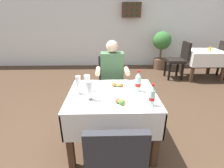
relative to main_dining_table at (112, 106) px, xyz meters
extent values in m
plane|color=#473323|center=(0.11, -0.03, -0.57)|extent=(11.00, 11.00, 0.00)
cube|color=white|center=(0.11, 3.77, 1.01)|extent=(11.00, 0.12, 3.17)
cube|color=white|center=(0.00, 0.00, 0.16)|extent=(1.06, 0.89, 0.02)
cube|color=white|center=(0.00, -0.44, -0.01)|extent=(1.06, 0.02, 0.32)
cube|color=white|center=(0.00, 0.44, -0.01)|extent=(1.06, 0.02, 0.32)
cube|color=white|center=(-0.52, 0.00, -0.01)|extent=(0.02, 0.89, 0.32)
cube|color=white|center=(0.52, 0.00, -0.01)|extent=(0.02, 0.89, 0.32)
cube|color=#472D1E|center=(-0.47, -0.38, -0.21)|extent=(0.07, 0.07, 0.73)
cube|color=#472D1E|center=(0.47, -0.38, -0.21)|extent=(0.07, 0.07, 0.73)
cube|color=#472D1E|center=(-0.47, 0.38, -0.21)|extent=(0.07, 0.07, 0.73)
cube|color=#472D1E|center=(0.47, 0.38, -0.21)|extent=(0.07, 0.07, 0.73)
cube|color=#2D2D33|center=(0.00, 0.74, -0.08)|extent=(0.44, 0.44, 0.08)
cube|color=#2D2D33|center=(0.00, 0.99, 0.18)|extent=(0.42, 0.06, 0.44)
cube|color=black|center=(-0.17, 0.57, -0.35)|extent=(0.04, 0.04, 0.45)
cube|color=black|center=(0.17, 0.57, -0.35)|extent=(0.04, 0.04, 0.45)
cube|color=black|center=(-0.17, 0.91, -0.35)|extent=(0.04, 0.04, 0.45)
cube|color=black|center=(0.17, 0.91, -0.35)|extent=(0.04, 0.04, 0.45)
cube|color=#2D2D33|center=(0.00, -0.74, -0.08)|extent=(0.44, 0.44, 0.08)
cube|color=#2D2D33|center=(0.00, -0.99, 0.18)|extent=(0.42, 0.06, 0.44)
cube|color=black|center=(0.17, -0.57, -0.35)|extent=(0.04, 0.04, 0.45)
cube|color=black|center=(-0.17, -0.57, -0.35)|extent=(0.04, 0.04, 0.45)
cylinder|color=#282D42|center=(-0.06, 0.54, -0.35)|extent=(0.10, 0.10, 0.45)
cylinder|color=#282D42|center=(0.10, 0.54, -0.35)|extent=(0.10, 0.10, 0.45)
cube|color=#282D42|center=(0.02, 0.70, -0.06)|extent=(0.34, 0.36, 0.12)
cube|color=#4C754C|center=(0.02, 0.78, 0.25)|extent=(0.36, 0.20, 0.50)
sphere|color=beige|center=(0.02, 0.78, 0.59)|extent=(0.19, 0.19, 0.19)
cylinder|color=beige|center=(-0.20, 0.55, 0.27)|extent=(0.07, 0.26, 0.07)
cylinder|color=beige|center=(0.23, 0.55, 0.27)|extent=(0.07, 0.26, 0.07)
cube|color=white|center=(0.06, -0.24, 0.18)|extent=(0.25, 0.25, 0.01)
ellipsoid|color=gold|center=(0.10, -0.25, 0.21)|extent=(0.08, 0.09, 0.04)
ellipsoid|color=#4C8E38|center=(0.09, -0.29, 0.21)|extent=(0.09, 0.10, 0.06)
ellipsoid|color=#C14C33|center=(0.06, -0.25, 0.21)|extent=(0.08, 0.09, 0.04)
cube|color=white|center=(0.07, 0.20, 0.18)|extent=(0.25, 0.25, 0.01)
ellipsoid|color=#99602D|center=(0.03, 0.20, 0.21)|extent=(0.09, 0.10, 0.05)
ellipsoid|color=#99602D|center=(0.11, 0.17, 0.21)|extent=(0.10, 0.11, 0.04)
ellipsoid|color=#4C8E38|center=(0.07, 0.19, 0.20)|extent=(0.09, 0.09, 0.03)
cylinder|color=white|center=(-0.25, -0.16, 0.18)|extent=(0.07, 0.07, 0.01)
cylinder|color=white|center=(-0.25, -0.16, 0.20)|extent=(0.02, 0.02, 0.03)
cylinder|color=white|center=(-0.25, -0.16, 0.30)|extent=(0.07, 0.07, 0.19)
cylinder|color=black|center=(-0.25, -0.16, 0.26)|extent=(0.06, 0.06, 0.09)
cylinder|color=white|center=(-0.39, 0.00, 0.18)|extent=(0.07, 0.07, 0.01)
cylinder|color=white|center=(-0.39, 0.00, 0.20)|extent=(0.02, 0.02, 0.03)
cylinder|color=white|center=(-0.39, 0.00, 0.31)|extent=(0.06, 0.06, 0.19)
cylinder|color=gold|center=(-0.39, 0.00, 0.26)|extent=(0.06, 0.06, 0.11)
cylinder|color=white|center=(-0.30, 0.09, 0.18)|extent=(0.07, 0.07, 0.01)
cylinder|color=white|center=(-0.30, 0.09, 0.20)|extent=(0.02, 0.02, 0.03)
cylinder|color=white|center=(-0.30, 0.09, 0.29)|extent=(0.07, 0.07, 0.17)
cylinder|color=#C68928|center=(-0.30, 0.09, 0.28)|extent=(0.07, 0.07, 0.13)
cylinder|color=silver|center=(0.32, 0.06, 0.27)|extent=(0.07, 0.07, 0.19)
cylinder|color=red|center=(0.32, 0.06, 0.26)|extent=(0.07, 0.07, 0.04)
cone|color=silver|center=(0.32, 0.06, 0.40)|extent=(0.06, 0.06, 0.05)
cylinder|color=red|center=(0.32, 0.06, 0.43)|extent=(0.03, 0.03, 0.02)
cylinder|color=silver|center=(0.40, -0.29, 0.26)|extent=(0.06, 0.06, 0.17)
cylinder|color=red|center=(0.40, -0.29, 0.25)|extent=(0.06, 0.06, 0.04)
cone|color=silver|center=(0.40, -0.29, 0.37)|extent=(0.06, 0.06, 0.05)
cylinder|color=red|center=(0.40, -0.29, 0.41)|extent=(0.03, 0.03, 0.02)
cube|color=white|center=(2.47, 2.44, 0.16)|extent=(0.90, 0.73, 0.02)
cube|color=white|center=(2.47, 2.08, -0.01)|extent=(0.90, 0.02, 0.32)
cube|color=white|center=(2.47, 2.80, -0.01)|extent=(0.90, 0.02, 0.32)
cube|color=white|center=(2.03, 2.44, -0.01)|extent=(0.02, 0.73, 0.32)
cube|color=white|center=(2.91, 2.44, -0.01)|extent=(0.02, 0.73, 0.32)
cube|color=#472D1E|center=(2.08, 2.14, -0.21)|extent=(0.07, 0.07, 0.73)
cube|color=#472D1E|center=(2.86, 2.14, -0.21)|extent=(0.07, 0.07, 0.73)
cube|color=#472D1E|center=(2.08, 2.75, -0.21)|extent=(0.07, 0.07, 0.73)
cube|color=#472D1E|center=(2.86, 2.75, -0.21)|extent=(0.07, 0.07, 0.73)
cube|color=black|center=(1.72, 2.44, -0.08)|extent=(0.44, 0.44, 0.08)
cube|color=black|center=(1.97, 2.44, 0.18)|extent=(0.06, 0.42, 0.44)
cube|color=black|center=(1.55, 2.61, -0.35)|extent=(0.04, 0.04, 0.45)
cube|color=black|center=(1.55, 2.27, -0.35)|extent=(0.04, 0.04, 0.45)
cube|color=black|center=(1.89, 2.61, -0.35)|extent=(0.04, 0.04, 0.45)
cube|color=black|center=(1.89, 2.27, -0.35)|extent=(0.04, 0.04, 0.45)
cube|color=black|center=(2.97, 2.44, 0.18)|extent=(0.06, 0.42, 0.44)
cube|color=black|center=(3.05, 2.61, -0.35)|extent=(0.04, 0.04, 0.45)
cylinder|color=gold|center=(2.53, 2.35, 0.23)|extent=(0.06, 0.06, 0.11)
cylinder|color=brown|center=(1.59, 3.31, -0.41)|extent=(0.39, 0.39, 0.32)
cylinder|color=brown|center=(1.59, 3.31, -0.08)|extent=(0.05, 0.05, 0.34)
sphere|color=#387533|center=(1.59, 3.31, 0.31)|extent=(0.54, 0.54, 0.54)
cube|color=#472D1E|center=(0.67, 3.61, 1.16)|extent=(0.56, 0.20, 0.42)
cylinder|color=#193D1E|center=(0.52, 3.57, 1.02)|extent=(0.06, 0.14, 0.06)
cylinder|color=#193D1E|center=(0.67, 3.57, 1.02)|extent=(0.06, 0.14, 0.06)
cylinder|color=#193D1E|center=(0.82, 3.57, 1.02)|extent=(0.06, 0.14, 0.06)
cylinder|color=#193D1E|center=(0.52, 3.57, 1.16)|extent=(0.06, 0.14, 0.06)
cylinder|color=#193D1E|center=(0.67, 3.57, 1.16)|extent=(0.06, 0.14, 0.06)
cylinder|color=#193D1E|center=(0.82, 3.57, 1.16)|extent=(0.06, 0.14, 0.06)
cylinder|color=#193D1E|center=(0.52, 3.57, 1.30)|extent=(0.06, 0.14, 0.06)
cylinder|color=#193D1E|center=(0.67, 3.57, 1.30)|extent=(0.06, 0.14, 0.06)
cylinder|color=#193D1E|center=(0.82, 3.57, 1.30)|extent=(0.06, 0.14, 0.06)
camera|label=1|loc=(-0.05, -1.81, 1.06)|focal=26.85mm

